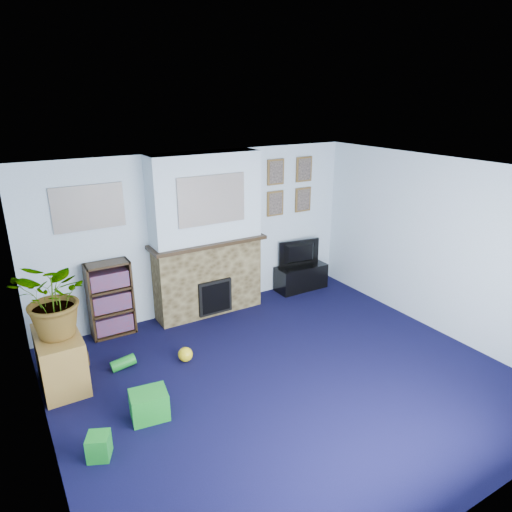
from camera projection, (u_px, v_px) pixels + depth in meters
floor at (285, 378)px, 5.35m from camera, size 5.00×4.50×0.01m
ceiling at (290, 173)px, 4.55m from camera, size 5.00×4.50×0.01m
wall_back at (201, 233)px, 6.77m from camera, size 5.00×0.04×2.40m
wall_front at (473, 394)px, 3.13m from camera, size 5.00×0.04×2.40m
wall_left at (36, 345)px, 3.74m from camera, size 0.04×4.50×2.40m
wall_right at (439, 247)px, 6.16m from camera, size 0.04×4.50×2.40m
chimney_breast at (207, 238)px, 6.61m from camera, size 1.72×0.50×2.40m
collage_main at (212, 200)px, 6.24m from camera, size 1.00×0.03×0.68m
collage_left at (88, 208)px, 5.81m from camera, size 0.90×0.03×0.58m
portrait_tl at (276, 172)px, 7.12m from camera, size 0.30×0.03×0.40m
portrait_tr at (304, 169)px, 7.38m from camera, size 0.30×0.03×0.40m
portrait_bl at (275, 203)px, 7.28m from camera, size 0.30×0.03×0.40m
portrait_br at (303, 200)px, 7.55m from camera, size 0.30×0.03×0.40m
tv_stand at (301, 276)px, 7.75m from camera, size 0.88×0.37×0.42m
television at (301, 254)px, 7.63m from camera, size 0.75×0.20×0.43m
bookshelf at (111, 300)px, 6.19m from camera, size 0.58×0.28×1.05m
sideboard at (60, 357)px, 5.13m from camera, size 0.46×0.83×0.64m
potted_plant at (56, 298)px, 4.87m from camera, size 1.06×1.07×0.90m
mantel_clock at (206, 236)px, 6.54m from camera, size 0.09×0.06×0.13m
mantel_candle at (227, 232)px, 6.71m from camera, size 0.05×0.05×0.17m
mantel_teddy at (175, 242)px, 6.32m from camera, size 0.14×0.14×0.14m
mantel_can at (247, 230)px, 6.88m from camera, size 0.06×0.06×0.13m
green_crate at (149, 405)px, 4.66m from camera, size 0.41×0.35×0.30m
toy_ball at (185, 355)px, 5.67m from camera, size 0.18×0.18×0.18m
toy_block at (99, 447)px, 4.15m from camera, size 0.26×0.26×0.24m
toy_tube at (123, 363)px, 5.53m from camera, size 0.31×0.14×0.18m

